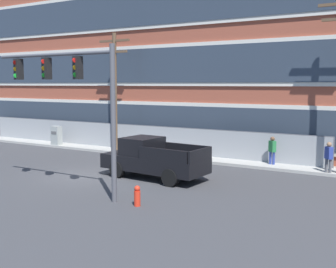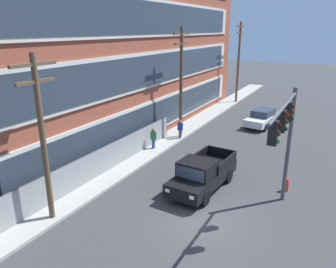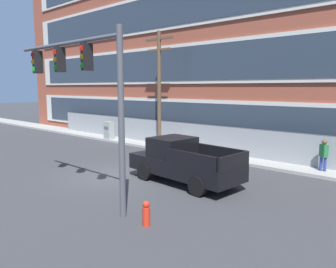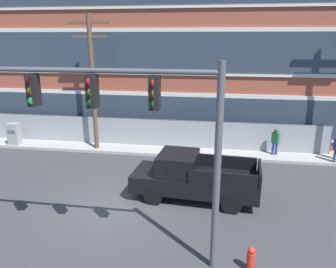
# 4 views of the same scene
# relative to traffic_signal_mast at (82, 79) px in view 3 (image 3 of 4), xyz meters

# --- Properties ---
(ground_plane) EXTENTS (160.00, 160.00, 0.00)m
(ground_plane) POSITION_rel_traffic_signal_mast_xyz_m (-1.99, 2.96, -4.43)
(ground_plane) COLOR #38383A
(sidewalk_building_side) EXTENTS (80.00, 2.07, 0.16)m
(sidewalk_building_side) POSITION_rel_traffic_signal_mast_xyz_m (-1.99, 9.90, -4.35)
(sidewalk_building_side) COLOR #9E9B93
(sidewalk_building_side) RESTS_ON ground
(brick_mill_building) EXTENTS (51.08, 9.72, 18.86)m
(brick_mill_building) POSITION_rel_traffic_signal_mast_xyz_m (0.45, 15.50, 5.02)
(brick_mill_building) COLOR brown
(brick_mill_building) RESTS_ON ground
(chain_link_fence) EXTENTS (26.35, 0.06, 1.82)m
(chain_link_fence) POSITION_rel_traffic_signal_mast_xyz_m (-4.86, 10.34, -3.50)
(chain_link_fence) COLOR gray
(chain_link_fence) RESTS_ON ground
(traffic_signal_mast) EXTENTS (6.26, 0.43, 6.01)m
(traffic_signal_mast) POSITION_rel_traffic_signal_mast_xyz_m (0.00, 0.00, 0.00)
(traffic_signal_mast) COLOR #4C4C51
(traffic_signal_mast) RESTS_ON ground
(pickup_truck_black) EXTENTS (5.39, 2.39, 1.94)m
(pickup_truck_black) POSITION_rel_traffic_signal_mast_xyz_m (1.04, 4.24, -3.49)
(pickup_truck_black) COLOR black
(pickup_truck_black) RESTS_ON ground
(utility_pole_near_corner) EXTENTS (2.32, 0.26, 7.78)m
(utility_pole_near_corner) POSITION_rel_traffic_signal_mast_xyz_m (-5.12, 9.36, -0.11)
(utility_pole_near_corner) COLOR brown
(utility_pole_near_corner) RESTS_ON ground
(electrical_cabinet) EXTENTS (0.69, 0.52, 1.51)m
(electrical_cabinet) POSITION_rel_traffic_signal_mast_xyz_m (-10.36, 9.20, -3.67)
(electrical_cabinet) COLOR #939993
(electrical_cabinet) RESTS_ON ground
(pedestrian_near_cabinet) EXTENTS (0.46, 0.44, 1.69)m
(pedestrian_near_cabinet) POSITION_rel_traffic_signal_mast_xyz_m (5.22, 9.81, -3.45)
(pedestrian_near_cabinet) COLOR navy
(pedestrian_near_cabinet) RESTS_ON ground
(fire_hydrant) EXTENTS (0.24, 0.24, 0.78)m
(fire_hydrant) POSITION_rel_traffic_signal_mast_xyz_m (3.10, -0.01, -4.04)
(fire_hydrant) COLOR red
(fire_hydrant) RESTS_ON ground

